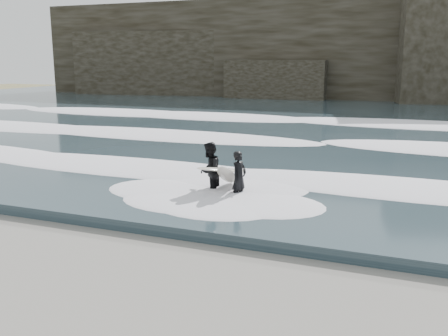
# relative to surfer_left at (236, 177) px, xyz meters

# --- Properties ---
(ground) EXTENTS (120.00, 120.00, 0.00)m
(ground) POSITION_rel_surfer_left_xyz_m (-0.57, -6.40, -0.78)
(ground) COLOR olive
(ground) RESTS_ON ground
(sea) EXTENTS (90.00, 52.00, 0.30)m
(sea) POSITION_rel_surfer_left_xyz_m (-0.57, 22.60, -0.63)
(sea) COLOR #27383F
(sea) RESTS_ON ground
(headland) EXTENTS (70.00, 9.00, 10.00)m
(headland) POSITION_rel_surfer_left_xyz_m (-0.57, 39.60, 4.22)
(headland) COLOR black
(headland) RESTS_ON ground
(foam_near) EXTENTS (60.00, 3.20, 0.20)m
(foam_near) POSITION_rel_surfer_left_xyz_m (-0.57, 2.60, -0.38)
(foam_near) COLOR white
(foam_near) RESTS_ON sea
(foam_mid) EXTENTS (60.00, 4.00, 0.24)m
(foam_mid) POSITION_rel_surfer_left_xyz_m (-0.57, 9.60, -0.36)
(foam_mid) COLOR white
(foam_mid) RESTS_ON sea
(foam_far) EXTENTS (60.00, 4.80, 0.30)m
(foam_far) POSITION_rel_surfer_left_xyz_m (-0.57, 18.60, -0.33)
(foam_far) COLOR white
(foam_far) RESTS_ON sea
(surfer_left) EXTENTS (1.07, 1.76, 1.54)m
(surfer_left) POSITION_rel_surfer_left_xyz_m (0.00, 0.00, 0.00)
(surfer_left) COLOR black
(surfer_left) RESTS_ON ground
(surfer_right) EXTENTS (1.40, 2.21, 1.72)m
(surfer_right) POSITION_rel_surfer_left_xyz_m (-0.86, 0.16, 0.09)
(surfer_right) COLOR black
(surfer_right) RESTS_ON ground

